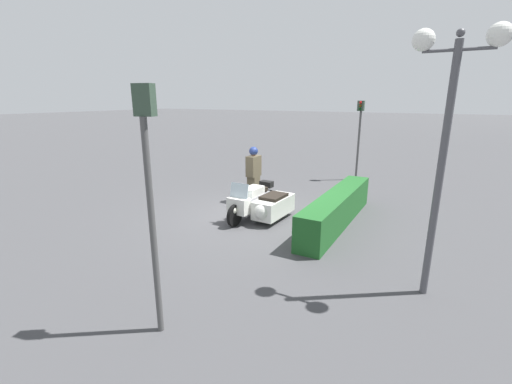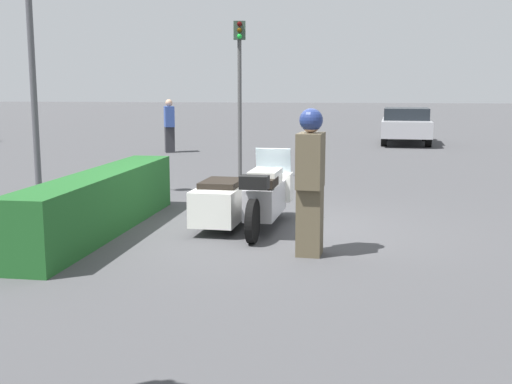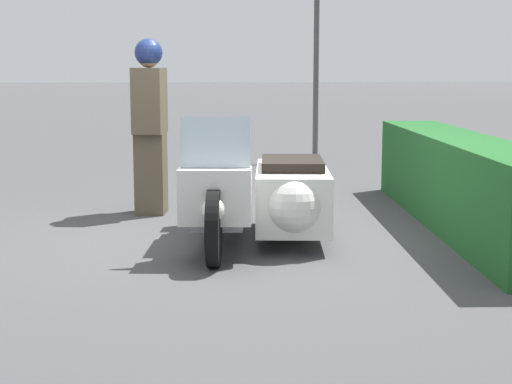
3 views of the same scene
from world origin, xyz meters
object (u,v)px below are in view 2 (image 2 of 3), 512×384
object	(u,v)px
police_motorcycle	(243,198)
traffic_light_near	(240,77)
parked_car_background	(406,124)
officer_rider	(310,179)
hedge_bush_curbside	(101,203)
pedestrian_bystander	(169,126)
twin_lamp_post	(30,21)

from	to	relation	value
police_motorcycle	traffic_light_near	world-z (taller)	traffic_light_near
traffic_light_near	parked_car_background	bearing A→B (deg)	144.45
police_motorcycle	officer_rider	world-z (taller)	officer_rider
traffic_light_near	hedge_bush_curbside	bearing A→B (deg)	-22.51
traffic_light_near	police_motorcycle	bearing A→B (deg)	-1.53
pedestrian_bystander	police_motorcycle	bearing A→B (deg)	89.09
police_motorcycle	hedge_bush_curbside	distance (m)	2.06
twin_lamp_post	traffic_light_near	distance (m)	4.59
police_motorcycle	hedge_bush_curbside	xyz separation A→B (m)	(-0.66, 1.95, -0.02)
officer_rider	twin_lamp_post	world-z (taller)	twin_lamp_post
twin_lamp_post	parked_car_background	xyz separation A→B (m)	(13.33, -7.70, -2.55)
police_motorcycle	hedge_bush_curbside	world-z (taller)	police_motorcycle
twin_lamp_post	traffic_light_near	size ratio (longest dim) A/B	1.24
twin_lamp_post	parked_car_background	world-z (taller)	twin_lamp_post
pedestrian_bystander	hedge_bush_curbside	bearing A→B (deg)	78.86
police_motorcycle	twin_lamp_post	bearing A→B (deg)	67.89
traffic_light_near	pedestrian_bystander	distance (m)	6.80
hedge_bush_curbside	traffic_light_near	bearing A→B (deg)	-9.90
hedge_bush_curbside	pedestrian_bystander	distance (m)	11.61
hedge_bush_curbside	twin_lamp_post	bearing A→B (deg)	41.75
parked_car_background	pedestrian_bystander	bearing A→B (deg)	123.59
police_motorcycle	parked_car_background	world-z (taller)	parked_car_background
hedge_bush_curbside	traffic_light_near	distance (m)	6.01
officer_rider	pedestrian_bystander	world-z (taller)	officer_rider
officer_rider	parked_car_background	xyz separation A→B (m)	(16.74, -2.30, -0.25)
police_motorcycle	pedestrian_bystander	xyz separation A→B (m)	(10.69, 4.34, 0.40)
officer_rider	parked_car_background	size ratio (longest dim) A/B	0.42
police_motorcycle	parked_car_background	size ratio (longest dim) A/B	0.55
police_motorcycle	traffic_light_near	xyz separation A→B (m)	(4.97, 0.97, 1.84)
hedge_bush_curbside	traffic_light_near	size ratio (longest dim) A/B	1.33
traffic_light_near	pedestrian_bystander	size ratio (longest dim) A/B	2.06
hedge_bush_curbside	twin_lamp_post	xyz separation A→B (m)	(2.63, 2.35, 2.84)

